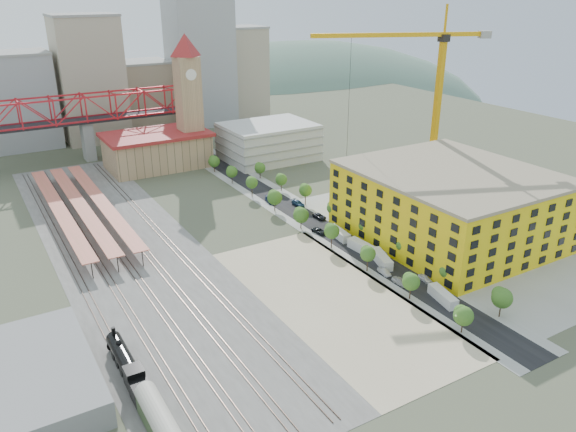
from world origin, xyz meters
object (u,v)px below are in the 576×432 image
tower_crane (428,82)px  site_trailer_c (363,248)px  site_trailer_b (381,259)px  car_0 (400,282)px  construction_building (450,204)px  site_trailer_a (443,296)px  locomotive (129,368)px  site_trailer_d (339,234)px  clock_tower (188,88)px

tower_crane → site_trailer_c: (-43.26, -26.12, -34.96)m
site_trailer_b → site_trailer_c: size_ratio=0.98×
car_0 → site_trailer_b: bearing=70.9°
construction_building → site_trailer_a: construction_building is taller
car_0 → site_trailer_a: bearing=-76.8°
locomotive → site_trailer_b: locomotive is taller
site_trailer_d → tower_crane: bearing=25.4°
construction_building → site_trailer_c: bearing=171.5°
construction_building → site_trailer_c: 27.51m
locomotive → car_0: locomotive is taller
site_trailer_c → car_0: size_ratio=2.07×
clock_tower → site_trailer_c: bearing=-85.2°
construction_building → site_trailer_c: construction_building is taller
car_0 → clock_tower: bearing=89.4°
construction_building → site_trailer_b: construction_building is taller
tower_crane → site_trailer_a: (-43.26, -54.34, -35.07)m
car_0 → site_trailer_c: bearing=77.4°
locomotive → site_trailer_a: (66.00, -8.98, -1.02)m
site_trailer_a → car_0: bearing=117.9°
construction_building → site_trailer_a: 36.56m
site_trailer_c → car_0: 18.24m
locomotive → site_trailer_c: 68.75m
site_trailer_b → site_trailer_c: site_trailer_c is taller
clock_tower → site_trailer_a: size_ratio=6.06×
site_trailer_b → site_trailer_d: size_ratio=1.06×
site_trailer_c → site_trailer_d: bearing=86.1°
site_trailer_b → car_0: size_ratio=2.03×
car_0 → site_trailer_d: bearing=80.9°
site_trailer_a → site_trailer_c: site_trailer_c is taller
tower_crane → site_trailer_b: bearing=-142.1°
locomotive → car_0: 63.03m
site_trailer_b → site_trailer_a: bearing=-72.5°
site_trailer_c → site_trailer_d: size_ratio=1.08×
tower_crane → site_trailer_d: tower_crane is taller
clock_tower → site_trailer_d: 90.34m
locomotive → site_trailer_d: bearing=24.2°
locomotive → car_0: (63.00, 1.26, -1.42)m
site_trailer_d → car_0: bearing=-90.5°
clock_tower → site_trailer_d: (8.00, -85.68, -27.51)m
site_trailer_d → locomotive: bearing=-150.3°
construction_building → clock_tower: bearing=108.8°
construction_building → car_0: construction_building is taller
tower_crane → construction_building: bearing=-119.9°
clock_tower → car_0: bearing=-87.5°
site_trailer_a → site_trailer_d: 38.67m
clock_tower → site_trailer_c: clock_tower is taller
construction_building → site_trailer_b: size_ratio=5.50×
site_trailer_a → site_trailer_b: bearing=101.6°
tower_crane → site_trailer_b: 65.01m
site_trailer_c → car_0: bearing=-103.3°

